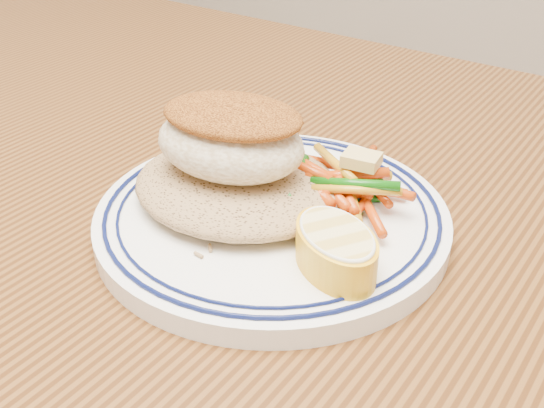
{
  "coord_description": "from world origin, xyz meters",
  "views": [
    {
      "loc": [
        0.2,
        -0.29,
        1.01
      ],
      "look_at": [
        -0.03,
        0.04,
        0.77
      ],
      "focal_mm": 45.0,
      "sensor_mm": 36.0,
      "label": 1
    }
  ],
  "objects_px": {
    "dining_table": "(273,381)",
    "rice_pilaf": "(237,182)",
    "lemon_wedge": "(336,248)",
    "vegetable_pile": "(336,185)",
    "plate": "(272,217)",
    "fish_fillet": "(231,136)"
  },
  "relations": [
    {
      "from": "dining_table",
      "to": "lemon_wedge",
      "type": "relative_size",
      "value": 17.5
    },
    {
      "from": "vegetable_pile",
      "to": "lemon_wedge",
      "type": "relative_size",
      "value": 1.27
    },
    {
      "from": "plate",
      "to": "rice_pilaf",
      "type": "bearing_deg",
      "value": -176.49
    },
    {
      "from": "rice_pilaf",
      "to": "fish_fillet",
      "type": "bearing_deg",
      "value": -150.54
    },
    {
      "from": "fish_fillet",
      "to": "vegetable_pile",
      "type": "xyz_separation_m",
      "value": [
        0.06,
        0.04,
        -0.04
      ]
    },
    {
      "from": "dining_table",
      "to": "vegetable_pile",
      "type": "height_order",
      "value": "vegetable_pile"
    },
    {
      "from": "plate",
      "to": "vegetable_pile",
      "type": "height_order",
      "value": "vegetable_pile"
    },
    {
      "from": "vegetable_pile",
      "to": "fish_fillet",
      "type": "bearing_deg",
      "value": -148.55
    },
    {
      "from": "dining_table",
      "to": "fish_fillet",
      "type": "bearing_deg",
      "value": 148.02
    },
    {
      "from": "plate",
      "to": "rice_pilaf",
      "type": "relative_size",
      "value": 1.62
    },
    {
      "from": "dining_table",
      "to": "fish_fillet",
      "type": "xyz_separation_m",
      "value": [
        -0.06,
        0.04,
        0.16
      ]
    },
    {
      "from": "dining_table",
      "to": "rice_pilaf",
      "type": "bearing_deg",
      "value": 145.44
    },
    {
      "from": "vegetable_pile",
      "to": "plate",
      "type": "bearing_deg",
      "value": -131.48
    },
    {
      "from": "rice_pilaf",
      "to": "dining_table",
      "type": "bearing_deg",
      "value": -34.56
    },
    {
      "from": "dining_table",
      "to": "fish_fillet",
      "type": "height_order",
      "value": "fish_fillet"
    },
    {
      "from": "lemon_wedge",
      "to": "vegetable_pile",
      "type": "bearing_deg",
      "value": 120.12
    },
    {
      "from": "lemon_wedge",
      "to": "dining_table",
      "type": "bearing_deg",
      "value": -167.65
    },
    {
      "from": "dining_table",
      "to": "vegetable_pile",
      "type": "bearing_deg",
      "value": 89.05
    },
    {
      "from": "dining_table",
      "to": "rice_pilaf",
      "type": "xyz_separation_m",
      "value": [
        -0.06,
        0.04,
        0.13
      ]
    },
    {
      "from": "plate",
      "to": "lemon_wedge",
      "type": "relative_size",
      "value": 2.84
    },
    {
      "from": "fish_fillet",
      "to": "lemon_wedge",
      "type": "relative_size",
      "value": 1.35
    },
    {
      "from": "fish_fillet",
      "to": "lemon_wedge",
      "type": "bearing_deg",
      "value": -16.11
    }
  ]
}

